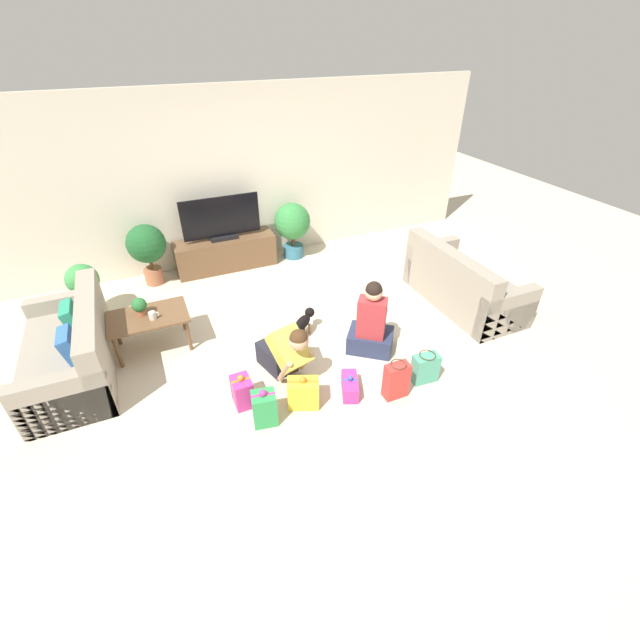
{
  "coord_description": "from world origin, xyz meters",
  "views": [
    {
      "loc": [
        -1.41,
        -3.91,
        3.25
      ],
      "look_at": [
        0.21,
        -0.22,
        0.45
      ],
      "focal_mm": 24.0,
      "sensor_mm": 36.0,
      "label": 1
    }
  ],
  "objects_px": {
    "sofa_left": "(73,352)",
    "gift_box_d": "(242,391)",
    "coffee_table": "(148,320)",
    "gift_box_b": "(350,386)",
    "tv": "(221,221)",
    "person_kneeling": "(286,351)",
    "gift_bag_a": "(425,368)",
    "person_sitting": "(371,325)",
    "gift_box_a": "(264,408)",
    "mug": "(153,315)",
    "gift_bag_b": "(396,380)",
    "gift_box_c": "(303,393)",
    "sofa_right": "(462,285)",
    "potted_plant_back_right": "(293,224)",
    "tabletop_plant": "(139,306)",
    "dog": "(304,321)",
    "potted_plant_corner_left": "(85,288)",
    "potted_plant_back_left": "(147,247)",
    "tv_console": "(226,253)"
  },
  "relations": [
    {
      "from": "gift_box_a",
      "to": "coffee_table",
      "type": "bearing_deg",
      "value": 117.28
    },
    {
      "from": "gift_bag_b",
      "to": "gift_box_c",
      "type": "bearing_deg",
      "value": 164.31
    },
    {
      "from": "potted_plant_back_right",
      "to": "person_sitting",
      "type": "distance_m",
      "value": 2.74
    },
    {
      "from": "dog",
      "to": "sofa_left",
      "type": "bearing_deg",
      "value": 41.96
    },
    {
      "from": "sofa_left",
      "to": "gift_box_b",
      "type": "xyz_separation_m",
      "value": [
        2.64,
        -1.5,
        -0.21
      ]
    },
    {
      "from": "gift_box_c",
      "to": "coffee_table",
      "type": "bearing_deg",
      "value": 128.68
    },
    {
      "from": "person_sitting",
      "to": "coffee_table",
      "type": "bearing_deg",
      "value": 12.89
    },
    {
      "from": "potted_plant_back_left",
      "to": "dog",
      "type": "bearing_deg",
      "value": -53.6
    },
    {
      "from": "mug",
      "to": "coffee_table",
      "type": "bearing_deg",
      "value": 123.1
    },
    {
      "from": "potted_plant_back_left",
      "to": "sofa_left",
      "type": "bearing_deg",
      "value": -119.16
    },
    {
      "from": "sofa_left",
      "to": "person_sitting",
      "type": "distance_m",
      "value": 3.33
    },
    {
      "from": "person_kneeling",
      "to": "gift_bag_a",
      "type": "xyz_separation_m",
      "value": [
        1.36,
        -0.69,
        -0.16
      ]
    },
    {
      "from": "gift_bag_b",
      "to": "mug",
      "type": "height_order",
      "value": "mug"
    },
    {
      "from": "potted_plant_back_right",
      "to": "tabletop_plant",
      "type": "xyz_separation_m",
      "value": [
        -2.48,
        -1.59,
        0.01
      ]
    },
    {
      "from": "person_sitting",
      "to": "gift_box_a",
      "type": "bearing_deg",
      "value": 59.07
    },
    {
      "from": "dog",
      "to": "mug",
      "type": "relative_size",
      "value": 3.4
    },
    {
      "from": "potted_plant_back_left",
      "to": "gift_bag_a",
      "type": "distance_m",
      "value": 4.26
    },
    {
      "from": "dog",
      "to": "gift_bag_b",
      "type": "height_order",
      "value": "gift_bag_b"
    },
    {
      "from": "sofa_right",
      "to": "gift_box_a",
      "type": "distance_m",
      "value": 3.32
    },
    {
      "from": "gift_bag_a",
      "to": "sofa_right",
      "type": "bearing_deg",
      "value": 39.24
    },
    {
      "from": "coffee_table",
      "to": "potted_plant_back_left",
      "type": "xyz_separation_m",
      "value": [
        0.18,
        1.64,
        0.19
      ]
    },
    {
      "from": "gift_box_a",
      "to": "mug",
      "type": "bearing_deg",
      "value": 116.93
    },
    {
      "from": "coffee_table",
      "to": "potted_plant_back_left",
      "type": "relative_size",
      "value": 0.98
    },
    {
      "from": "potted_plant_corner_left",
      "to": "person_kneeling",
      "type": "relative_size",
      "value": 0.96
    },
    {
      "from": "sofa_left",
      "to": "mug",
      "type": "bearing_deg",
      "value": 94.56
    },
    {
      "from": "coffee_table",
      "to": "potted_plant_back_right",
      "type": "bearing_deg",
      "value": 34.01
    },
    {
      "from": "tv",
      "to": "person_kneeling",
      "type": "height_order",
      "value": "tv"
    },
    {
      "from": "potted_plant_corner_left",
      "to": "gift_bag_b",
      "type": "bearing_deg",
      "value": -45.29
    },
    {
      "from": "sofa_right",
      "to": "potted_plant_back_right",
      "type": "bearing_deg",
      "value": 34.66
    },
    {
      "from": "sofa_right",
      "to": "tabletop_plant",
      "type": "bearing_deg",
      "value": 79.82
    },
    {
      "from": "sofa_left",
      "to": "gift_box_d",
      "type": "height_order",
      "value": "sofa_left"
    },
    {
      "from": "tv",
      "to": "gift_box_b",
      "type": "distance_m",
      "value": 3.45
    },
    {
      "from": "person_sitting",
      "to": "sofa_right",
      "type": "bearing_deg",
      "value": -128.49
    },
    {
      "from": "tv",
      "to": "potted_plant_corner_left",
      "type": "bearing_deg",
      "value": -162.37
    },
    {
      "from": "dog",
      "to": "gift_bag_b",
      "type": "xyz_separation_m",
      "value": [
        0.48,
        -1.38,
        -0.0
      ]
    },
    {
      "from": "person_sitting",
      "to": "mug",
      "type": "distance_m",
      "value": 2.52
    },
    {
      "from": "sofa_left",
      "to": "person_kneeling",
      "type": "relative_size",
      "value": 2.23
    },
    {
      "from": "coffee_table",
      "to": "gift_box_b",
      "type": "bearing_deg",
      "value": -42.42
    },
    {
      "from": "gift_box_a",
      "to": "person_sitting",
      "type": "bearing_deg",
      "value": 21.41
    },
    {
      "from": "tabletop_plant",
      "to": "potted_plant_back_right",
      "type": "bearing_deg",
      "value": 32.6
    },
    {
      "from": "potted_plant_back_left",
      "to": "person_sitting",
      "type": "xyz_separation_m",
      "value": [
        2.19,
        -2.73,
        -0.24
      ]
    },
    {
      "from": "coffee_table",
      "to": "gift_box_b",
      "type": "relative_size",
      "value": 2.31
    },
    {
      "from": "gift_box_c",
      "to": "gift_bag_a",
      "type": "bearing_deg",
      "value": -7.83
    },
    {
      "from": "gift_bag_a",
      "to": "person_sitting",
      "type": "bearing_deg",
      "value": 111.65
    },
    {
      "from": "potted_plant_corner_left",
      "to": "potted_plant_back_right",
      "type": "height_order",
      "value": "potted_plant_back_right"
    },
    {
      "from": "tv_console",
      "to": "dog",
      "type": "bearing_deg",
      "value": -78.28
    },
    {
      "from": "gift_box_c",
      "to": "tabletop_plant",
      "type": "relative_size",
      "value": 1.7
    },
    {
      "from": "person_kneeling",
      "to": "gift_box_a",
      "type": "bearing_deg",
      "value": -142.71
    },
    {
      "from": "coffee_table",
      "to": "potted_plant_back_right",
      "type": "xyz_separation_m",
      "value": [
        2.43,
        1.64,
        0.17
      ]
    },
    {
      "from": "potted_plant_corner_left",
      "to": "mug",
      "type": "bearing_deg",
      "value": -57.25
    }
  ]
}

